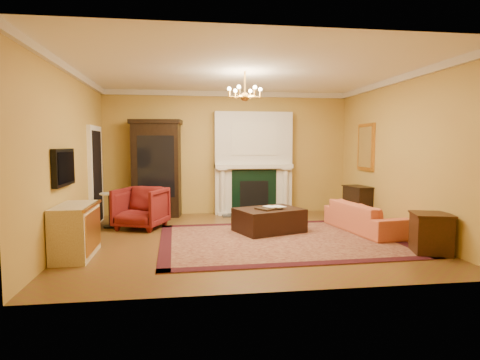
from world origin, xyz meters
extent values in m
cube|color=brown|center=(0.00, 0.00, -0.01)|extent=(6.00, 5.50, 0.02)
cube|color=white|center=(0.00, 0.00, 3.01)|extent=(6.00, 5.50, 0.02)
cube|color=gold|center=(0.00, 2.76, 1.50)|extent=(6.00, 0.02, 3.00)
cube|color=gold|center=(0.00, -2.76, 1.50)|extent=(6.00, 0.02, 3.00)
cube|color=gold|center=(-3.01, 0.00, 1.50)|extent=(0.02, 5.50, 3.00)
cube|color=gold|center=(3.01, 0.00, 1.50)|extent=(0.02, 5.50, 3.00)
cube|color=silver|center=(0.60, 2.59, 1.25)|extent=(1.90, 0.32, 2.50)
cube|color=silver|center=(0.60, 2.42, 1.85)|extent=(1.10, 0.01, 0.80)
cube|color=black|center=(0.60, 2.42, 0.55)|extent=(1.10, 0.02, 1.10)
cube|color=black|center=(0.60, 2.42, 0.45)|extent=(0.70, 0.02, 0.75)
cube|color=#333333|center=(0.60, 2.30, 0.02)|extent=(1.60, 0.50, 0.04)
cube|color=silver|center=(0.60, 2.53, 1.18)|extent=(1.90, 0.44, 0.10)
cylinder|color=silver|center=(-0.18, 2.41, 0.59)|extent=(0.14, 0.14, 1.18)
cylinder|color=silver|center=(1.38, 2.41, 0.59)|extent=(0.14, 0.14, 1.18)
cube|color=silver|center=(0.00, 2.71, 2.94)|extent=(6.00, 0.08, 0.12)
cube|color=silver|center=(-2.96, 0.00, 2.94)|extent=(0.08, 5.50, 0.12)
cube|color=silver|center=(2.96, 0.00, 2.94)|extent=(0.08, 5.50, 0.12)
cube|color=white|center=(-2.96, 1.70, 1.05)|extent=(0.08, 1.05, 2.10)
cube|color=black|center=(-2.92, 1.70, 1.02)|extent=(0.02, 0.85, 1.95)
cube|color=black|center=(-2.95, -0.60, 1.35)|extent=(0.08, 0.95, 0.58)
cube|color=black|center=(-2.90, -0.60, 1.35)|extent=(0.01, 0.85, 0.48)
cube|color=gold|center=(2.97, 1.40, 1.65)|extent=(0.05, 0.76, 1.05)
cube|color=white|center=(2.94, 1.40, 1.65)|extent=(0.01, 0.62, 0.90)
cylinder|color=#BA8533|center=(0.00, 0.00, 2.80)|extent=(0.03, 0.03, 0.40)
sphere|color=#BA8533|center=(0.00, 0.00, 2.55)|extent=(0.16, 0.16, 0.16)
sphere|color=#FFE5B2|center=(0.28, 0.00, 2.69)|extent=(0.07, 0.07, 0.07)
sphere|color=#FFE5B2|center=(0.14, 0.24, 2.69)|extent=(0.07, 0.07, 0.07)
sphere|color=#FFE5B2|center=(-0.14, 0.24, 2.69)|extent=(0.07, 0.07, 0.07)
sphere|color=#FFE5B2|center=(-0.28, 0.00, 2.69)|extent=(0.07, 0.07, 0.07)
sphere|color=#FFE5B2|center=(-0.14, -0.24, 2.69)|extent=(0.07, 0.07, 0.07)
sphere|color=#FFE5B2|center=(0.14, -0.24, 2.69)|extent=(0.07, 0.07, 0.07)
cube|color=#3F0D11|center=(0.60, -0.28, 0.01)|extent=(4.31, 3.28, 0.02)
cube|color=black|center=(-1.73, 2.49, 1.09)|extent=(1.14, 0.62, 2.19)
imported|color=maroon|center=(-1.97, 1.12, 0.46)|extent=(1.14, 1.11, 0.92)
cylinder|color=black|center=(-2.61, 1.29, 0.02)|extent=(0.28, 0.28, 0.04)
cylinder|color=black|center=(-2.61, 1.29, 0.36)|extent=(0.06, 0.06, 0.64)
cylinder|color=white|center=(-2.61, 1.29, 0.70)|extent=(0.40, 0.40, 0.03)
cube|color=beige|center=(-2.73, -0.89, 0.40)|extent=(0.51, 1.07, 0.80)
imported|color=#C8683F|center=(2.42, 0.19, 0.38)|extent=(0.83, 2.02, 0.77)
cube|color=#36190E|center=(2.72, -1.47, 0.30)|extent=(0.65, 0.65, 0.61)
cube|color=black|center=(2.78, 1.32, 0.37)|extent=(0.48, 0.72, 0.75)
cube|color=black|center=(0.54, 0.39, 0.24)|extent=(1.44, 1.24, 0.45)
cube|color=black|center=(0.52, 0.33, 0.48)|extent=(0.56, 0.53, 0.03)
imported|color=gray|center=(0.48, 0.28, 0.63)|extent=(0.18, 0.12, 0.26)
imported|color=gray|center=(0.61, 0.30, 0.64)|extent=(0.20, 0.10, 0.28)
cylinder|color=gray|center=(-0.09, 2.53, 1.27)|extent=(0.10, 0.10, 0.08)
cone|color=#0E3511|center=(-0.09, 2.53, 1.47)|extent=(0.15, 0.15, 0.31)
cylinder|color=gray|center=(1.33, 2.53, 1.28)|extent=(0.11, 0.11, 0.09)
cone|color=#0E3511|center=(1.33, 2.53, 1.50)|extent=(0.16, 0.16, 0.35)
camera|label=1|loc=(-1.09, -7.15, 1.70)|focal=30.00mm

